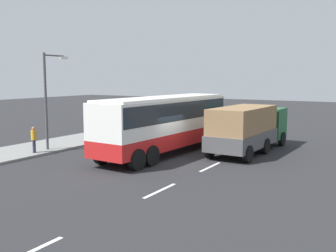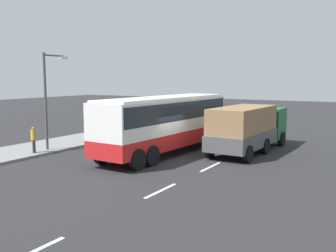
{
  "view_description": "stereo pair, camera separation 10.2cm",
  "coord_description": "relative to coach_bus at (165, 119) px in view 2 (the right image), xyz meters",
  "views": [
    {
      "loc": [
        -18.52,
        -10.91,
        4.64
      ],
      "look_at": [
        1.4,
        0.94,
        1.72
      ],
      "focal_mm": 41.42,
      "sensor_mm": 36.0,
      "label": 1
    },
    {
      "loc": [
        -18.58,
        -10.82,
        4.64
      ],
      "look_at": [
        1.4,
        0.94,
        1.72
      ],
      "focal_mm": 41.42,
      "sensor_mm": 36.0,
      "label": 2
    }
  ],
  "objects": [
    {
      "name": "car_yellow_taxi",
      "position": [
        8.47,
        -0.16,
        -1.38
      ],
      "size": [
        4.38,
        2.05,
        1.46
      ],
      "rotation": [
        0.0,
        0.0,
        -0.02
      ],
      "color": "gold",
      "rests_on": "ground_plane"
    },
    {
      "name": "lane_centreline",
      "position": [
        -7.53,
        -3.81,
        -2.15
      ],
      "size": [
        23.73,
        0.16,
        0.01
      ],
      "color": "white",
      "rests_on": "ground_plane"
    },
    {
      "name": "ground_plane",
      "position": [
        -1.33,
        -1.1,
        -2.16
      ],
      "size": [
        120.0,
        120.0,
        0.0
      ],
      "primitive_type": "plane",
      "color": "#28282B"
    },
    {
      "name": "cargo_truck",
      "position": [
        3.26,
        -4.1,
        -0.58
      ],
      "size": [
        8.13,
        2.87,
        2.87
      ],
      "rotation": [
        0.0,
        0.0,
        -0.04
      ],
      "color": "#19592D",
      "rests_on": "ground_plane"
    },
    {
      "name": "car_blue_saloon",
      "position": [
        6.75,
        3.55,
        -1.36
      ],
      "size": [
        4.43,
        1.89,
        1.51
      ],
      "rotation": [
        0.0,
        0.0,
        0.01
      ],
      "color": "#194799",
      "rests_on": "ground_plane"
    },
    {
      "name": "pedestrian_near_curb",
      "position": [
        0.6,
        6.7,
        -1.08
      ],
      "size": [
        0.32,
        0.32,
        1.62
      ],
      "rotation": [
        0.0,
        0.0,
        0.41
      ],
      "color": "black",
      "rests_on": "sidewalk_curb"
    },
    {
      "name": "pedestrian_at_crossing",
      "position": [
        -4.32,
        6.58,
        -1.12
      ],
      "size": [
        0.32,
        0.32,
        1.56
      ],
      "rotation": [
        0.0,
        0.0,
        2.13
      ],
      "color": "#38334C",
      "rests_on": "sidewalk_curb"
    },
    {
      "name": "sidewalk_curb",
      "position": [
        -1.33,
        7.92,
        -2.08
      ],
      "size": [
        80.0,
        4.0,
        0.15
      ],
      "primitive_type": "cube",
      "color": "gray",
      "rests_on": "ground_plane"
    },
    {
      "name": "street_lamp",
      "position": [
        -2.94,
        6.7,
        1.51
      ],
      "size": [
        1.95,
        0.24,
        5.99
      ],
      "color": "#47474C",
      "rests_on": "sidewalk_curb"
    },
    {
      "name": "coach_bus",
      "position": [
        0.0,
        0.0,
        0.0
      ],
      "size": [
        11.06,
        3.22,
        3.48
      ],
      "rotation": [
        0.0,
        0.0,
        -0.05
      ],
      "color": "red",
      "rests_on": "ground_plane"
    }
  ]
}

